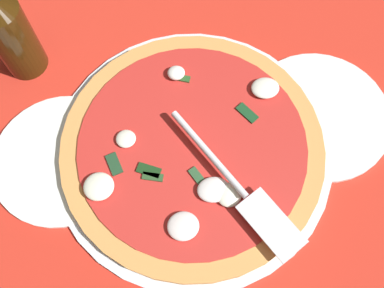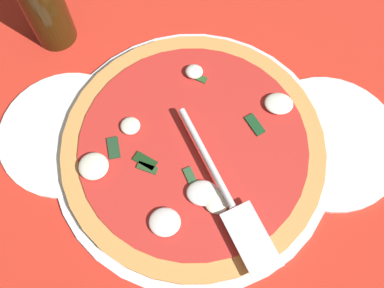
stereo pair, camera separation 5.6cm
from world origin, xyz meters
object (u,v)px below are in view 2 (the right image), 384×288
object	(u,v)px
pizza	(192,145)
pizza_server	(225,193)
dinner_plate_left	(327,141)
dinner_plate_right	(66,133)
beer_bottle	(40,0)

from	to	relation	value
pizza	pizza_server	world-z (taller)	pizza_server
pizza	pizza_server	xyz separation A→B (cm)	(-5.41, 7.71, 2.47)
dinner_plate_left	dinner_plate_right	size ratio (longest dim) A/B	1.06
pizza_server	beer_bottle	xyz separation A→B (cm)	(30.75, -26.86, 4.98)
pizza	pizza_server	size ratio (longest dim) A/B	1.67
pizza_server	dinner_plate_left	bearing A→B (deg)	94.07
pizza	dinner_plate_left	bearing A→B (deg)	-171.69
dinner_plate_left	dinner_plate_right	xyz separation A→B (cm)	(40.70, 2.15, 0.00)
pizza	beer_bottle	xyz separation A→B (cm)	(25.34, -19.15, 7.45)
pizza	pizza_server	bearing A→B (deg)	125.04
beer_bottle	dinner_plate_left	bearing A→B (deg)	160.77
dinner_plate_right	pizza_server	xyz separation A→B (cm)	(-25.27, 8.61, 3.71)
dinner_plate_left	pizza	distance (cm)	21.10
dinner_plate_right	beer_bottle	distance (cm)	20.95
pizza_server	pizza	bearing A→B (deg)	-175.76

